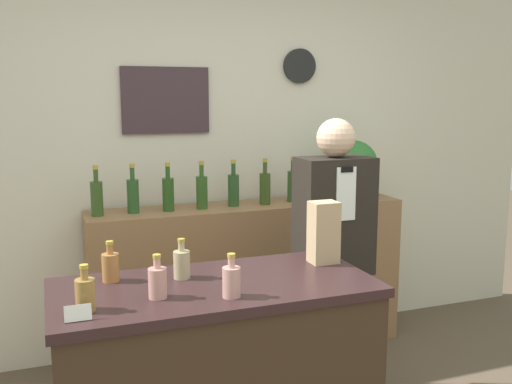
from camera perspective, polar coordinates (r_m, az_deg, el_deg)
back_wall at (r=3.88m, az=-4.54°, el=4.21°), size 5.20×0.09×2.70m
back_shelf at (r=3.87m, az=-0.64°, el=-8.64°), size 2.10×0.39×1.01m
shopkeeper at (r=3.22m, az=7.71°, el=-7.06°), size 0.40×0.25×1.60m
potted_plant at (r=4.00m, az=9.67°, el=2.53°), size 0.34×0.34×0.41m
paper_bag at (r=2.62m, az=6.78°, el=-4.03°), size 0.13×0.10×0.28m
price_card_left at (r=2.07m, az=-17.38°, el=-11.47°), size 0.09×0.02×0.06m
counter_bottle_0 at (r=2.14m, az=-16.71°, el=-9.70°), size 0.07×0.07×0.17m
counter_bottle_1 at (r=2.44m, az=-14.35°, el=-7.21°), size 0.07×0.07×0.17m
counter_bottle_2 at (r=2.21m, az=-9.82°, el=-8.83°), size 0.07×0.07×0.17m
counter_bottle_3 at (r=2.42m, az=-7.43°, el=-7.09°), size 0.07×0.07×0.17m
counter_bottle_4 at (r=2.19m, az=-2.47°, el=-8.86°), size 0.07×0.07×0.17m
shelf_bottle_0 at (r=3.51m, az=-15.64°, el=-0.49°), size 0.07×0.07×0.30m
shelf_bottle_1 at (r=3.55m, az=-12.20°, el=-0.26°), size 0.07×0.07×0.30m
shelf_bottle_2 at (r=3.57m, az=-8.77°, el=-0.08°), size 0.07×0.07×0.30m
shelf_bottle_3 at (r=3.62m, az=-5.44°, el=0.11°), size 0.07×0.07×0.30m
shelf_bottle_4 at (r=3.69m, az=-2.26°, el=0.32°), size 0.07×0.07×0.30m
shelf_bottle_5 at (r=3.75m, az=0.90°, el=0.48°), size 0.07×0.07×0.30m
shelf_bottle_6 at (r=3.86m, az=3.69°, el=0.73°), size 0.07×0.07×0.30m
shelf_bottle_7 at (r=3.93m, az=6.70°, el=0.84°), size 0.07×0.07×0.30m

